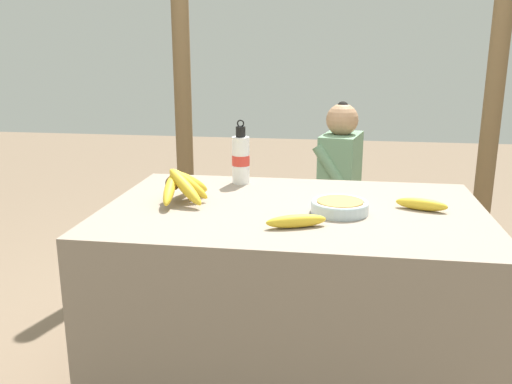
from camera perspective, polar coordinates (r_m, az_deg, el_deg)
name	(u,v)px	position (r m, az deg, el deg)	size (l,w,h in m)	color
ground_plane	(290,379)	(2.35, 3.64, -19.06)	(12.00, 12.00, 0.00)	#75604C
market_counter	(292,297)	(2.16, 3.80, -10.97)	(1.41, 0.92, 0.73)	gray
banana_bunch_ripe	(182,184)	(2.11, -7.76, 0.87)	(0.19, 0.33, 0.14)	#4C381E
serving_bowl	(340,206)	(1.98, 8.81, -1.45)	(0.21, 0.21, 0.05)	silver
water_bottle	(241,159)	(2.37, -1.61, 3.53)	(0.08, 0.08, 0.28)	white
loose_banana_front	(296,221)	(1.80, 4.25, -3.07)	(0.21, 0.11, 0.04)	gold
loose_banana_side	(421,204)	(2.08, 17.02, -1.25)	(0.19, 0.10, 0.04)	gold
wooden_bench	(327,215)	(3.35, 7.47, -2.43)	(1.38, 0.32, 0.38)	brown
seated_vendor	(332,175)	(3.26, 8.04, 1.78)	(0.45, 0.42, 1.01)	#564C60
banana_bunch_green	(271,192)	(3.34, 1.60, 0.02)	(0.18, 0.30, 0.16)	#4C381E
support_post_near	(182,66)	(3.65, -7.82, 13.01)	(0.11, 0.11, 2.39)	brown
support_post_far	(497,68)	(3.63, 24.04, 11.88)	(0.11, 0.11, 2.39)	brown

